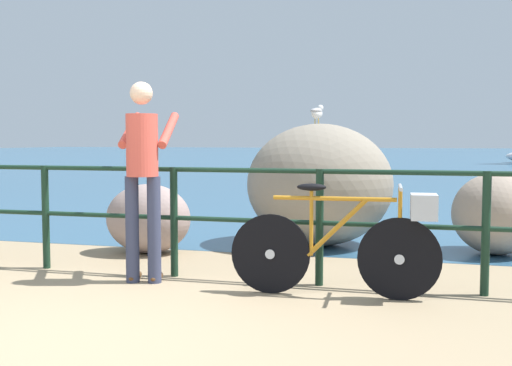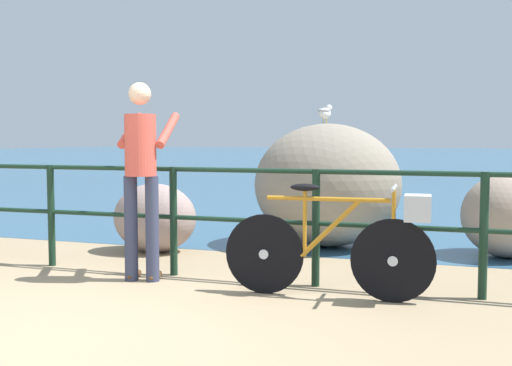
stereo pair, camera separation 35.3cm
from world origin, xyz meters
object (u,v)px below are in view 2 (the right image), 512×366
Objects in this scene: bicycle at (346,241)px; breakwater_boulder_main at (327,185)px; breakwater_boulder_right at (507,216)px; seagull at (325,112)px; person_at_railing at (142,171)px; breakwater_boulder_left at (155,218)px.

bicycle is 0.97× the size of breakwater_boulder_main.
bicycle reaches higher than breakwater_boulder_right.
bicycle is at bearing -151.90° from seagull.
bicycle is 2.77m from seagull.
person_at_railing is at bearing -117.62° from breakwater_boulder_main.
bicycle is 2.78m from breakwater_boulder_left.
seagull is (1.73, 1.07, 1.22)m from breakwater_boulder_left.
breakwater_boulder_main is 5.12× the size of seagull.
breakwater_boulder_right is (3.20, 2.23, -0.54)m from person_at_railing.
breakwater_boulder_right is at bearing 13.88° from breakwater_boulder_left.
breakwater_boulder_main is 1.80× the size of breakwater_boulder_left.
person_at_railing is at bearing -66.44° from breakwater_boulder_left.
bicycle is 2.47m from breakwater_boulder_main.
seagull is at bearing 31.79° from breakwater_boulder_left.
breakwater_boulder_left is 0.96× the size of breakwater_boulder_right.
bicycle is 2.66m from breakwater_boulder_right.
breakwater_boulder_main is at bearing 29.73° from breakwater_boulder_left.
breakwater_boulder_left is at bearing 147.90° from bicycle.
breakwater_boulder_main reaches higher than bicycle.
breakwater_boulder_main is (-0.65, 2.37, 0.27)m from bicycle.
bicycle is 1.93m from person_at_railing.
bicycle is at bearing -120.43° from breakwater_boulder_right.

